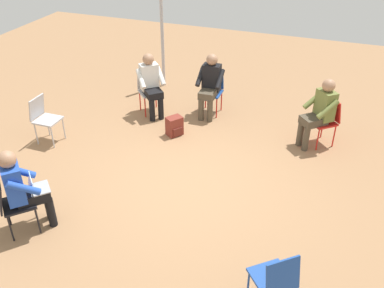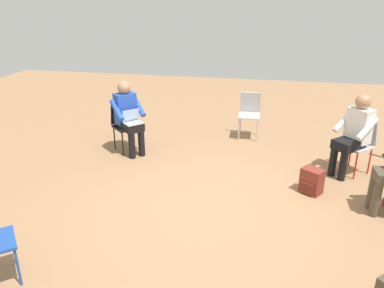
{
  "view_description": "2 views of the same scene",
  "coord_description": "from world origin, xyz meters",
  "px_view_note": "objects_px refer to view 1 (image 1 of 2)",
  "views": [
    {
      "loc": [
        1.96,
        -5.02,
        4.02
      ],
      "look_at": [
        0.26,
        -0.39,
        0.98
      ],
      "focal_mm": 40.0,
      "sensor_mm": 36.0,
      "label": 1
    },
    {
      "loc": [
        4.13,
        0.59,
        2.6
      ],
      "look_at": [
        -0.01,
        -0.25,
        0.88
      ],
      "focal_mm": 35.0,
      "sensor_mm": 36.0,
      "label": 2
    }
  ],
  "objects_px": {
    "chair_southeast": "(275,279)",
    "person_in_white": "(151,82)",
    "chair_southwest": "(12,202)",
    "person_in_black": "(210,83)",
    "chair_northeast": "(326,118)",
    "backpack_near_laptop_user": "(174,127)",
    "person_with_laptop": "(23,186)",
    "chair_northwest": "(149,88)",
    "chair_west": "(44,116)",
    "chair_north": "(212,89)",
    "person_in_olive": "(320,110)"
  },
  "relations": [
    {
      "from": "chair_southeast",
      "to": "person_in_white",
      "type": "relative_size",
      "value": 0.69
    },
    {
      "from": "chair_southwest",
      "to": "person_in_black",
      "type": "xyz_separation_m",
      "value": [
        1.35,
        4.07,
        0.2
      ]
    },
    {
      "from": "chair_northeast",
      "to": "backpack_near_laptop_user",
      "type": "relative_size",
      "value": 2.36
    },
    {
      "from": "person_with_laptop",
      "to": "person_in_white",
      "type": "relative_size",
      "value": 1.0
    },
    {
      "from": "chair_northwest",
      "to": "chair_west",
      "type": "relative_size",
      "value": 1.0
    },
    {
      "from": "chair_southwest",
      "to": "person_in_white",
      "type": "height_order",
      "value": "person_in_white"
    },
    {
      "from": "chair_west",
      "to": "person_with_laptop",
      "type": "bearing_deg",
      "value": 30.89
    },
    {
      "from": "chair_southeast",
      "to": "person_in_black",
      "type": "bearing_deg",
      "value": 75.65
    },
    {
      "from": "chair_northwest",
      "to": "person_in_white",
      "type": "bearing_deg",
      "value": 90.0
    },
    {
      "from": "chair_north",
      "to": "person_in_black",
      "type": "bearing_deg",
      "value": 90.0
    },
    {
      "from": "person_in_black",
      "to": "chair_southwest",
      "type": "bearing_deg",
      "value": 71.06
    },
    {
      "from": "person_in_black",
      "to": "person_in_white",
      "type": "bearing_deg",
      "value": 18.16
    },
    {
      "from": "chair_northeast",
      "to": "person_with_laptop",
      "type": "height_order",
      "value": "person_with_laptop"
    },
    {
      "from": "chair_northeast",
      "to": "person_with_laptop",
      "type": "relative_size",
      "value": 0.69
    },
    {
      "from": "person_in_black",
      "to": "person_in_olive",
      "type": "relative_size",
      "value": 1.0
    },
    {
      "from": "chair_west",
      "to": "chair_southwest",
      "type": "xyz_separation_m",
      "value": [
        1.07,
        -2.1,
        0.0
      ]
    },
    {
      "from": "chair_northwest",
      "to": "person_with_laptop",
      "type": "relative_size",
      "value": 0.69
    },
    {
      "from": "chair_north",
      "to": "backpack_near_laptop_user",
      "type": "relative_size",
      "value": 2.36
    },
    {
      "from": "chair_northwest",
      "to": "chair_west",
      "type": "bearing_deg",
      "value": 11.22
    },
    {
      "from": "chair_southwest",
      "to": "chair_north",
      "type": "distance_m",
      "value": 4.45
    },
    {
      "from": "person_in_white",
      "to": "backpack_near_laptop_user",
      "type": "distance_m",
      "value": 1.09
    },
    {
      "from": "chair_southwest",
      "to": "chair_north",
      "type": "height_order",
      "value": "same"
    },
    {
      "from": "chair_northeast",
      "to": "backpack_near_laptop_user",
      "type": "xyz_separation_m",
      "value": [
        -2.6,
        -0.64,
        -0.34
      ]
    },
    {
      "from": "chair_north",
      "to": "person_in_olive",
      "type": "relative_size",
      "value": 0.69
    },
    {
      "from": "chair_northeast",
      "to": "person_with_laptop",
      "type": "bearing_deg",
      "value": 94.76
    },
    {
      "from": "chair_northeast",
      "to": "person_in_olive",
      "type": "relative_size",
      "value": 0.69
    },
    {
      "from": "chair_west",
      "to": "chair_northwest",
      "type": "bearing_deg",
      "value": 144.43
    },
    {
      "from": "chair_west",
      "to": "backpack_near_laptop_user",
      "type": "xyz_separation_m",
      "value": [
        2.07,
        0.99,
        -0.34
      ]
    },
    {
      "from": "chair_west",
      "to": "backpack_near_laptop_user",
      "type": "bearing_deg",
      "value": 115.43
    },
    {
      "from": "chair_northeast",
      "to": "chair_west",
      "type": "relative_size",
      "value": 1.0
    },
    {
      "from": "chair_northwest",
      "to": "chair_southeast",
      "type": "xyz_separation_m",
      "value": [
        3.28,
        -3.9,
        0.0
      ]
    },
    {
      "from": "person_in_white",
      "to": "person_in_black",
      "type": "bearing_deg",
      "value": 155.38
    },
    {
      "from": "chair_northeast",
      "to": "chair_southwest",
      "type": "distance_m",
      "value": 5.18
    },
    {
      "from": "chair_southeast",
      "to": "chair_north",
      "type": "distance_m",
      "value": 4.79
    },
    {
      "from": "backpack_near_laptop_user",
      "to": "chair_northeast",
      "type": "bearing_deg",
      "value": 13.88
    },
    {
      "from": "chair_southwest",
      "to": "person_in_white",
      "type": "relative_size",
      "value": 0.69
    },
    {
      "from": "person_in_olive",
      "to": "person_in_white",
      "type": "height_order",
      "value": "same"
    },
    {
      "from": "chair_west",
      "to": "chair_north",
      "type": "height_order",
      "value": "same"
    },
    {
      "from": "chair_southwest",
      "to": "person_in_olive",
      "type": "xyz_separation_m",
      "value": [
        3.47,
        3.63,
        0.2
      ]
    },
    {
      "from": "chair_west",
      "to": "chair_southeast",
      "type": "relative_size",
      "value": 1.0
    },
    {
      "from": "person_with_laptop",
      "to": "person_in_white",
      "type": "xyz_separation_m",
      "value": [
        0.15,
        3.58,
        0.0
      ]
    },
    {
      "from": "person_in_black",
      "to": "person_in_olive",
      "type": "height_order",
      "value": "same"
    },
    {
      "from": "person_in_black",
      "to": "chair_northwest",
      "type": "bearing_deg",
      "value": 11.06
    },
    {
      "from": "chair_northeast",
      "to": "chair_northwest",
      "type": "xyz_separation_m",
      "value": [
        -3.44,
        0.09,
        0.0
      ]
    },
    {
      "from": "chair_southwest",
      "to": "backpack_near_laptop_user",
      "type": "bearing_deg",
      "value": 115.98
    },
    {
      "from": "person_in_black",
      "to": "backpack_near_laptop_user",
      "type": "xyz_separation_m",
      "value": [
        -0.36,
        -0.98,
        -0.54
      ]
    },
    {
      "from": "backpack_near_laptop_user",
      "to": "chair_southwest",
      "type": "bearing_deg",
      "value": -107.84
    },
    {
      "from": "chair_west",
      "to": "chair_north",
      "type": "bearing_deg",
      "value": 131.24
    },
    {
      "from": "chair_northwest",
      "to": "chair_southwest",
      "type": "relative_size",
      "value": 1.0
    },
    {
      "from": "chair_northwest",
      "to": "person_in_black",
      "type": "xyz_separation_m",
      "value": [
        1.2,
        0.25,
        0.2
      ]
    }
  ]
}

